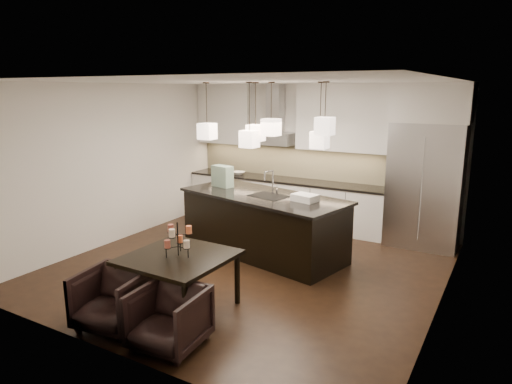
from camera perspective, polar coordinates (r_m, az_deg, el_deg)
The scene contains 37 objects.
floor at distance 7.17m, azimuth -0.81°, elevation -9.39°, with size 5.50×5.50×0.02m, color black.
ceiling at distance 6.65m, azimuth -0.89°, elevation 13.76°, with size 5.50×5.50×0.02m, color white.
wall_back at distance 9.22m, azimuth 8.00°, elevation 4.54°, with size 5.50×0.02×2.80m, color silver.
wall_front at distance 4.68m, azimuth -18.45°, elevation -3.88°, with size 5.50×0.02×2.80m, color silver.
wall_left at distance 8.50m, azimuth -17.07°, elevation 3.42°, with size 0.02×5.50×2.80m, color silver.
wall_right at distance 5.89m, azimuth 22.92°, elevation -0.93°, with size 0.02×5.50×2.80m, color silver.
refrigerator at distance 8.35m, azimuth 20.39°, elevation 0.76°, with size 1.20×0.72×2.15m, color #B7B7BA.
fridge_panel at distance 8.20m, azimuth 21.15°, elevation 10.38°, with size 1.26×0.72×0.65m, color silver.
lower_cabinets at distance 9.35m, azimuth 3.51°, elevation -1.24°, with size 4.21×0.62×0.88m, color silver.
countertop at distance 9.25m, azimuth 3.55°, elevation 1.53°, with size 4.21×0.66×0.04m, color black.
backsplash at distance 9.46m, azimuth 4.39°, elevation 3.82°, with size 4.21×0.02×0.63m, color beige.
upper_cab_left at distance 9.96m, azimuth -3.73°, elevation 9.71°, with size 1.25×0.35×1.25m, color silver.
upper_cab_right at distance 8.77m, azimuth 11.07°, elevation 9.11°, with size 1.86×0.35×1.25m, color silver.
hood_canopy at distance 9.31m, azimuth 2.09°, elevation 6.72°, with size 0.90×0.52×0.24m, color #B7B7BA.
hood_chimney at distance 9.37m, azimuth 2.44°, elevation 10.43°, with size 0.30×0.28×0.96m, color #B7B7BA.
fruit_bowl at distance 9.71m, azimuth -2.21°, elevation 2.39°, with size 0.26×0.26×0.06m, color silver.
island_body at distance 7.58m, azimuth 0.90°, elevation -4.20°, with size 2.74×1.10×0.96m, color black.
island_top at distance 7.45m, azimuth 0.91°, elevation -0.49°, with size 2.83×1.18×0.04m, color black.
faucet at distance 7.42m, azimuth 2.11°, elevation 1.26°, with size 0.11×0.26×0.42m, color silver, non-canonical shape.
tote_bag at distance 8.05m, azimuth -4.21°, elevation 1.98°, with size 0.37×0.20×0.37m, color #184C2E.
food_container at distance 7.03m, azimuth 6.13°, elevation -0.71°, with size 0.37×0.26×0.11m, color silver.
dining_table at distance 5.81m, azimuth -9.54°, elevation -11.12°, with size 1.19×1.19×0.71m, color black, non-canonical shape.
candelabra at distance 5.61m, azimuth -9.75°, elevation -5.82°, with size 0.34×0.34×0.42m, color black, non-canonical shape.
candle_a at distance 5.54m, azimuth -8.68°, elevation -6.45°, with size 0.07×0.07×0.10m, color beige.
candle_b at distance 5.74m, azimuth -9.50°, elevation -5.78°, with size 0.07×0.07×0.10m, color #E3693A.
candle_c at distance 5.58m, azimuth -11.02°, elevation -6.39°, with size 0.07×0.07×0.10m, color #AD503E.
candle_d at distance 5.57m, azimuth -8.40°, elevation -4.68°, with size 0.07×0.07×0.10m, color #E3693A.
candle_e at distance 5.66m, azimuth -10.62°, elevation -4.47°, with size 0.07×0.07×0.10m, color #AD503E.
candle_f at distance 5.47m, azimuth -10.48°, elevation -5.08°, with size 0.07×0.07×0.10m, color beige.
armchair_left at distance 5.61m, azimuth -17.45°, elevation -12.63°, with size 0.73×0.75×0.68m, color black.
armchair_right at distance 5.07m, azimuth -10.82°, elevation -15.24°, with size 0.70×0.72×0.66m, color black.
pendant_a at distance 7.50m, azimuth -6.13°, elevation 7.55°, with size 0.24×0.24×0.26m, color beige.
pendant_b at distance 7.40m, azimuth -0.04°, elevation 7.40°, with size 0.24×0.24×0.26m, color beige.
pendant_c at distance 7.08m, azimuth 1.90°, elevation 8.09°, with size 0.24×0.24×0.26m, color beige.
pendant_d at distance 7.05m, azimuth 7.95°, elevation 6.46°, with size 0.24×0.24×0.26m, color beige.
pendant_e at distance 6.75m, azimuth 8.59°, elevation 8.14°, with size 0.24×0.24×0.26m, color beige.
pendant_f at distance 7.04m, azimuth -0.84°, elevation 6.64°, with size 0.24×0.24×0.26m, color beige.
Camera 1 is at (3.41, -5.71, 2.68)m, focal length 32.00 mm.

